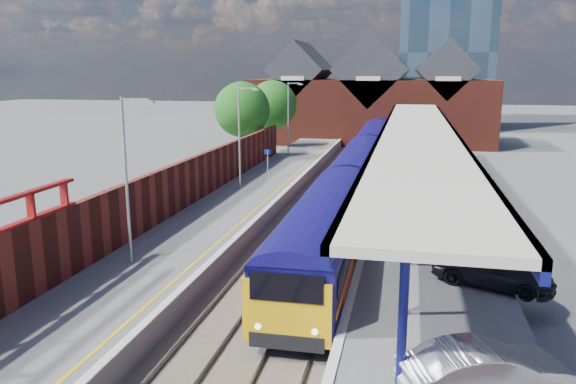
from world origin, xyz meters
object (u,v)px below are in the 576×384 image
parked_car_dark (493,270)px  platform_sign (268,160)px  lamp_post_c (241,131)px  lamp_post_d (290,114)px  parked_car_blue (458,186)px  train (367,153)px  parked_car_silver (486,372)px  lamp_post_b (129,170)px

parked_car_dark → platform_sign: bearing=59.7°
lamp_post_c → lamp_post_d: (0.00, 16.00, 0.00)m
lamp_post_d → parked_car_blue: bearing=-46.1°
train → platform_sign: size_ratio=26.37×
parked_car_silver → parked_car_blue: bearing=-25.2°
train → parked_car_silver: 35.58m
lamp_post_c → parked_car_silver: 27.38m
train → parked_car_blue: bearing=-57.7°
platform_sign → lamp_post_d: bearing=95.6°
platform_sign → parked_car_blue: size_ratio=0.60×
train → platform_sign: bearing=-124.3°
train → parked_car_blue: (6.79, -10.74, -0.55)m
lamp_post_b → parked_car_silver: 15.79m
platform_sign → parked_car_dark: bearing=-53.1°
lamp_post_c → parked_car_blue: size_ratio=1.69×
train → lamp_post_c: (-7.86, -11.51, 2.87)m
lamp_post_d → parked_car_dark: lamp_post_d is taller
lamp_post_b → lamp_post_d: same height
lamp_post_b → parked_car_dark: 15.02m
lamp_post_c → parked_car_silver: (13.43, -23.63, -3.28)m
parked_car_blue → platform_sign: bearing=84.7°
lamp_post_d → parked_car_blue: (14.64, -15.23, -3.42)m
lamp_post_b → lamp_post_d: bearing=90.0°
lamp_post_c → lamp_post_d: same height
train → parked_car_silver: train is taller
lamp_post_b → lamp_post_c: bearing=90.0°
train → lamp_post_c: size_ratio=9.42×
lamp_post_d → parked_car_blue: size_ratio=1.69×
lamp_post_c → parked_car_dark: size_ratio=1.57×
platform_sign → parked_car_silver: platform_sign is taller
lamp_post_c → platform_sign: lamp_post_c is taller
lamp_post_c → platform_sign: 3.34m
platform_sign → parked_car_blue: 13.38m
platform_sign → lamp_post_c: bearing=-124.3°
lamp_post_c → parked_car_silver: bearing=-60.4°
lamp_post_c → parked_car_blue: lamp_post_c is taller
train → lamp_post_b: size_ratio=9.42×
train → parked_car_dark: (6.79, -27.22, -0.47)m
lamp_post_c → parked_car_blue: bearing=3.0°
lamp_post_b → parked_car_blue: lamp_post_b is taller
lamp_post_d → platform_sign: (1.36, -14.00, -2.30)m
lamp_post_c → parked_car_dark: lamp_post_c is taller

